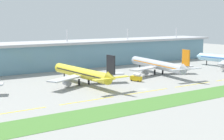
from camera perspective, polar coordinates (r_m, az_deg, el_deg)
The scene contains 10 objects.
ground_plane at distance 174.59m, azimuth 5.53°, elevation -3.32°, with size 600.00×600.00×0.00m, color gray.
terminal_building at distance 254.41m, azimuth -8.28°, elevation 2.71°, with size 288.00×34.00×29.04m.
airliner_near_middle at distance 185.79m, azimuth -5.13°, elevation -0.56°, with size 48.71×62.66×18.90m.
airliner_far_middle at distance 222.35m, azimuth 7.89°, elevation 0.90°, with size 48.42×67.50×18.90m.
taxiway_stripe_west at distance 136.83m, azimuth -16.79°, elevation -6.99°, with size 28.00×0.70×0.04m, color yellow.
taxiway_stripe_mid_west at distance 149.66m, azimuth -4.20°, elevation -5.31°, with size 28.00×0.70×0.04m, color yellow.
taxiway_stripe_centre at distance 168.49m, azimuth 5.94°, elevation -3.75°, with size 28.00×0.70×0.04m, color yellow.
taxiway_stripe_mid_east at distance 191.54m, azimuth 13.83°, elevation -2.46°, with size 28.00×0.70×0.04m, color yellow.
grass_verge at distance 155.86m, azimuth 11.57°, elevation -4.89°, with size 300.00×18.00×0.10m, color #477A33.
fuel_truck at distance 196.18m, azimuth 4.23°, elevation -1.30°, with size 4.55×7.64×4.95m.
Camera 1 is at (-108.07, -132.33, 35.93)m, focal length 52.88 mm.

